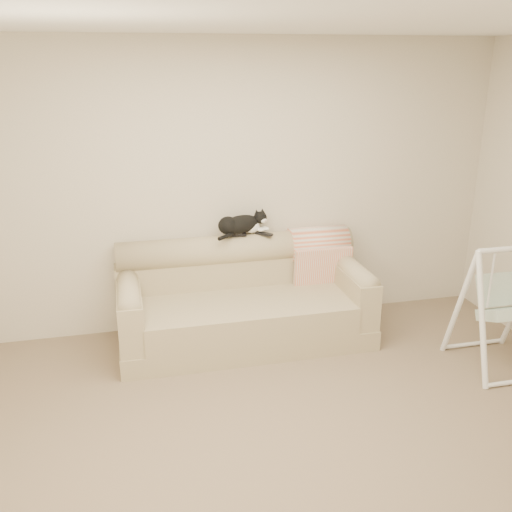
% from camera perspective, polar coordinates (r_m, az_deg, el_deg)
% --- Properties ---
extents(ground_plane, '(5.00, 5.00, 0.00)m').
position_cam_1_polar(ground_plane, '(3.94, 3.62, -18.66)').
color(ground_plane, '#725E4A').
rests_on(ground_plane, ground).
extents(room_shell, '(5.04, 4.04, 2.60)m').
position_cam_1_polar(room_shell, '(3.23, 4.19, 3.23)').
color(room_shell, beige).
rests_on(room_shell, ground).
extents(sofa, '(2.20, 0.93, 0.90)m').
position_cam_1_polar(sofa, '(5.11, -1.30, -4.58)').
color(sofa, tan).
rests_on(sofa, ground).
extents(remote_a, '(0.18, 0.07, 0.03)m').
position_cam_1_polar(remote_a, '(5.12, -1.99, 2.15)').
color(remote_a, black).
rests_on(remote_a, sofa).
extents(remote_b, '(0.15, 0.16, 0.02)m').
position_cam_1_polar(remote_b, '(5.16, 0.78, 2.25)').
color(remote_b, black).
rests_on(remote_b, sofa).
extents(tuxedo_cat, '(0.52, 0.36, 0.22)m').
position_cam_1_polar(tuxedo_cat, '(5.11, -1.50, 3.19)').
color(tuxedo_cat, black).
rests_on(tuxedo_cat, sofa).
extents(throw_blanket, '(0.55, 0.38, 0.58)m').
position_cam_1_polar(throw_blanket, '(5.38, 6.25, 0.83)').
color(throw_blanket, '#E2724C').
rests_on(throw_blanket, sofa).
extents(baby_swing, '(0.63, 0.67, 1.04)m').
position_cam_1_polar(baby_swing, '(5.01, 23.41, -4.67)').
color(baby_swing, white).
rests_on(baby_swing, ground).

